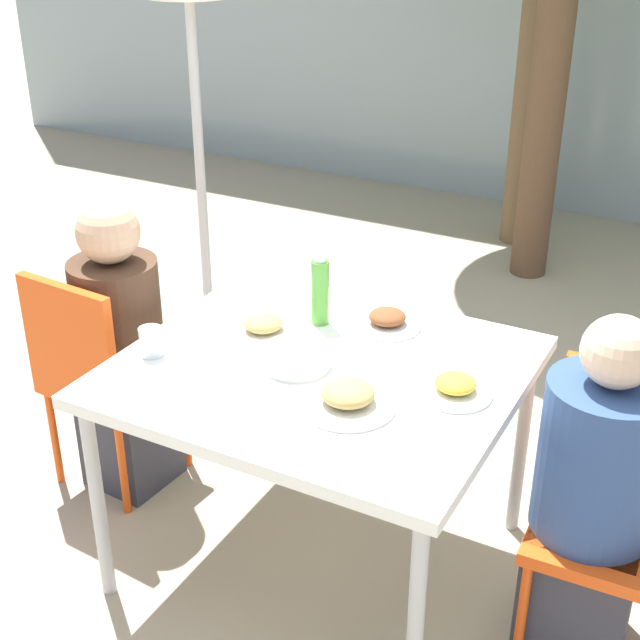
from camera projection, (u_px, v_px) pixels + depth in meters
name	position (u px, v px, depth m)	size (l,w,h in m)	color
ground_plane	(320.00, 557.00, 2.99)	(24.00, 24.00, 0.00)	tan
dining_table	(320.00, 382.00, 2.68)	(1.16, 1.03, 0.74)	white
chair_left	(96.00, 368.00, 3.13)	(0.43, 0.43, 0.86)	#E54C14
person_left	(122.00, 355.00, 3.15)	(0.31, 0.31, 1.10)	#383842
chair_right	(616.00, 496.00, 2.48)	(0.41, 0.41, 0.86)	#E54C14
person_right	(592.00, 505.00, 2.44)	(0.33, 0.33, 1.08)	#383842
plate_0	(387.00, 321.00, 2.87)	(0.22, 0.22, 0.06)	white
plate_1	(455.00, 388.00, 2.49)	(0.21, 0.21, 0.06)	white
plate_2	(348.00, 398.00, 2.44)	(0.27, 0.27, 0.07)	white
plate_3	(263.00, 327.00, 2.82)	(0.23, 0.23, 0.06)	white
bottle	(320.00, 291.00, 2.85)	(0.06, 0.06, 0.24)	#51A338
drinking_cup	(151.00, 342.00, 2.69)	(0.07, 0.07, 0.09)	silver
salad_bowl	(297.00, 357.00, 2.63)	(0.20, 0.20, 0.06)	white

